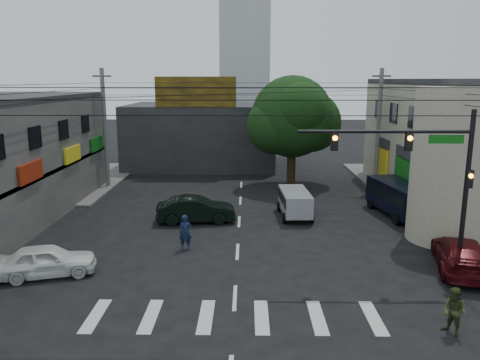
{
  "coord_description": "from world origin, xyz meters",
  "views": [
    {
      "loc": [
        0.46,
        -19.88,
        8.36
      ],
      "look_at": [
        0.1,
        4.0,
        3.21
      ],
      "focal_mm": 35.0,
      "sensor_mm": 36.0,
      "label": 1
    }
  ],
  "objects_px": {
    "dark_sedan": "(196,209)",
    "silver_minivan": "(295,204)",
    "utility_pole_far_left": "(105,129)",
    "pedestrian_olive": "(454,312)",
    "street_tree": "(292,117)",
    "traffic_gantry": "(427,168)",
    "utility_pole_far_right": "(378,130)",
    "white_compact": "(47,260)",
    "navy_van": "(399,199)",
    "traffic_officer": "(186,232)",
    "maroon_sedan": "(461,254)"
  },
  "relations": [
    {
      "from": "dark_sedan",
      "to": "pedestrian_olive",
      "type": "height_order",
      "value": "pedestrian_olive"
    },
    {
      "from": "white_compact",
      "to": "maroon_sedan",
      "type": "distance_m",
      "value": 18.23
    },
    {
      "from": "navy_van",
      "to": "utility_pole_far_left",
      "type": "bearing_deg",
      "value": 59.8
    },
    {
      "from": "traffic_gantry",
      "to": "utility_pole_far_left",
      "type": "relative_size",
      "value": 0.78
    },
    {
      "from": "traffic_gantry",
      "to": "utility_pole_far_right",
      "type": "distance_m",
      "value": 17.21
    },
    {
      "from": "utility_pole_far_left",
      "to": "navy_van",
      "type": "xyz_separation_m",
      "value": [
        20.42,
        -7.56,
        -3.55
      ]
    },
    {
      "from": "dark_sedan",
      "to": "navy_van",
      "type": "distance_m",
      "value": 12.58
    },
    {
      "from": "utility_pole_far_left",
      "to": "pedestrian_olive",
      "type": "distance_m",
      "value": 28.25
    },
    {
      "from": "utility_pole_far_left",
      "to": "traffic_officer",
      "type": "relative_size",
      "value": 5.17
    },
    {
      "from": "maroon_sedan",
      "to": "navy_van",
      "type": "bearing_deg",
      "value": -74.38
    },
    {
      "from": "utility_pole_far_left",
      "to": "dark_sedan",
      "type": "bearing_deg",
      "value": -48.87
    },
    {
      "from": "dark_sedan",
      "to": "pedestrian_olive",
      "type": "xyz_separation_m",
      "value": [
        9.92,
        -12.49,
        0.06
      ]
    },
    {
      "from": "traffic_gantry",
      "to": "navy_van",
      "type": "xyz_separation_m",
      "value": [
        2.09,
        9.44,
        -3.78
      ]
    },
    {
      "from": "traffic_gantry",
      "to": "maroon_sedan",
      "type": "distance_m",
      "value": 4.73
    },
    {
      "from": "maroon_sedan",
      "to": "traffic_officer",
      "type": "height_order",
      "value": "traffic_officer"
    },
    {
      "from": "dark_sedan",
      "to": "silver_minivan",
      "type": "xyz_separation_m",
      "value": [
        6.0,
        1.15,
        0.05
      ]
    },
    {
      "from": "traffic_officer",
      "to": "dark_sedan",
      "type": "bearing_deg",
      "value": 76.87
    },
    {
      "from": "utility_pole_far_left",
      "to": "traffic_officer",
      "type": "distance_m",
      "value": 16.26
    },
    {
      "from": "traffic_gantry",
      "to": "silver_minivan",
      "type": "distance_m",
      "value": 10.85
    },
    {
      "from": "utility_pole_far_left",
      "to": "silver_minivan",
      "type": "relative_size",
      "value": 2.35
    },
    {
      "from": "utility_pole_far_right",
      "to": "pedestrian_olive",
      "type": "bearing_deg",
      "value": -98.32
    },
    {
      "from": "utility_pole_far_right",
      "to": "white_compact",
      "type": "height_order",
      "value": "utility_pole_far_right"
    },
    {
      "from": "pedestrian_olive",
      "to": "utility_pole_far_left",
      "type": "bearing_deg",
      "value": -172.56
    },
    {
      "from": "pedestrian_olive",
      "to": "street_tree",
      "type": "bearing_deg",
      "value": 156.27
    },
    {
      "from": "white_compact",
      "to": "traffic_officer",
      "type": "height_order",
      "value": "traffic_officer"
    },
    {
      "from": "street_tree",
      "to": "utility_pole_far_right",
      "type": "bearing_deg",
      "value": -8.75
    },
    {
      "from": "utility_pole_far_right",
      "to": "navy_van",
      "type": "distance_m",
      "value": 8.37
    },
    {
      "from": "street_tree",
      "to": "traffic_gantry",
      "type": "xyz_separation_m",
      "value": [
        3.82,
        -18.0,
        -0.64
      ]
    },
    {
      "from": "maroon_sedan",
      "to": "silver_minivan",
      "type": "relative_size",
      "value": 1.39
    },
    {
      "from": "utility_pole_far_right",
      "to": "white_compact",
      "type": "xyz_separation_m",
      "value": [
        -18.7,
        -17.0,
        -3.9
      ]
    },
    {
      "from": "dark_sedan",
      "to": "navy_van",
      "type": "relative_size",
      "value": 0.88
    },
    {
      "from": "dark_sedan",
      "to": "traffic_officer",
      "type": "relative_size",
      "value": 2.71
    },
    {
      "from": "traffic_gantry",
      "to": "traffic_officer",
      "type": "relative_size",
      "value": 4.05
    },
    {
      "from": "navy_van",
      "to": "pedestrian_olive",
      "type": "xyz_separation_m",
      "value": [
        -2.57,
        -14.01,
        -0.22
      ]
    },
    {
      "from": "street_tree",
      "to": "navy_van",
      "type": "distance_m",
      "value": 11.31
    },
    {
      "from": "utility_pole_far_left",
      "to": "navy_van",
      "type": "height_order",
      "value": "utility_pole_far_left"
    },
    {
      "from": "white_compact",
      "to": "navy_van",
      "type": "relative_size",
      "value": 0.8
    },
    {
      "from": "pedestrian_olive",
      "to": "maroon_sedan",
      "type": "bearing_deg",
      "value": 121.97
    },
    {
      "from": "traffic_gantry",
      "to": "traffic_officer",
      "type": "xyz_separation_m",
      "value": [
        -10.42,
        3.29,
        -3.94
      ]
    },
    {
      "from": "street_tree",
      "to": "traffic_officer",
      "type": "bearing_deg",
      "value": -114.15
    },
    {
      "from": "traffic_gantry",
      "to": "utility_pole_far_left",
      "type": "height_order",
      "value": "utility_pole_far_left"
    },
    {
      "from": "white_compact",
      "to": "pedestrian_olive",
      "type": "bearing_deg",
      "value": -122.93
    },
    {
      "from": "utility_pole_far_right",
      "to": "maroon_sedan",
      "type": "relative_size",
      "value": 1.69
    },
    {
      "from": "utility_pole_far_left",
      "to": "utility_pole_far_right",
      "type": "relative_size",
      "value": 1.0
    },
    {
      "from": "street_tree",
      "to": "white_compact",
      "type": "bearing_deg",
      "value": -124.12
    },
    {
      "from": "traffic_officer",
      "to": "utility_pole_far_left",
      "type": "bearing_deg",
      "value": 107.14
    },
    {
      "from": "silver_minivan",
      "to": "pedestrian_olive",
      "type": "bearing_deg",
      "value": -167.25
    },
    {
      "from": "maroon_sedan",
      "to": "utility_pole_far_left",
      "type": "bearing_deg",
      "value": -23.09
    },
    {
      "from": "white_compact",
      "to": "navy_van",
      "type": "bearing_deg",
      "value": -79.01
    },
    {
      "from": "traffic_gantry",
      "to": "silver_minivan",
      "type": "xyz_separation_m",
      "value": [
        -4.4,
        9.07,
        -4.01
      ]
    }
  ]
}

